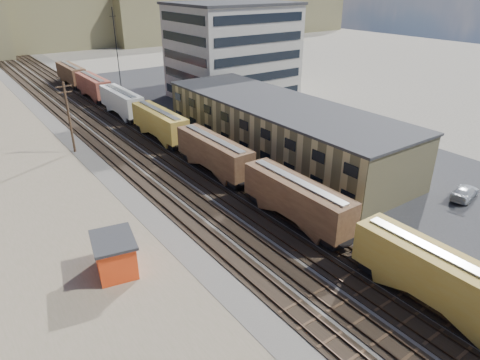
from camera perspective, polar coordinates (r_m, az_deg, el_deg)
ground at (r=36.64m, az=12.70°, el=-13.26°), size 300.00×300.00×0.00m
ballast_bed at (r=75.14m, az=-16.65°, el=6.83°), size 18.00×200.00×0.06m
asphalt_lot at (r=72.87m, az=4.16°, el=7.27°), size 26.00×120.00×0.04m
rail_tracks at (r=74.95m, az=-17.05°, el=6.80°), size 11.40×200.00×0.24m
freight_train at (r=59.83m, az=-7.45°, el=5.86°), size 3.00×119.74×4.46m
warehouse at (r=60.19m, az=5.17°, el=6.96°), size 12.40×40.40×7.25m
office_tower at (r=89.80m, az=-1.06°, el=16.81°), size 22.60×18.60×18.45m
utility_pole_north at (r=64.03m, az=-21.85°, el=7.91°), size 2.20×0.32×10.00m
radio_mast at (r=84.20m, az=-15.97°, el=15.23°), size 1.20×0.16×18.00m
maintenance_shed at (r=37.59m, az=-16.34°, el=-9.52°), size 4.19×4.96×3.20m
parked_car_red at (r=50.81m, az=18.52°, el=-1.31°), size 2.83×5.25×1.70m
parked_car_silver at (r=54.19m, az=27.78°, el=-1.49°), size 5.31×3.08×1.45m
parked_car_blue at (r=85.70m, az=-0.60°, el=10.62°), size 5.03×6.26×1.58m
parked_car_far at (r=100.29m, az=-0.53°, el=12.75°), size 3.26×4.70×1.48m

